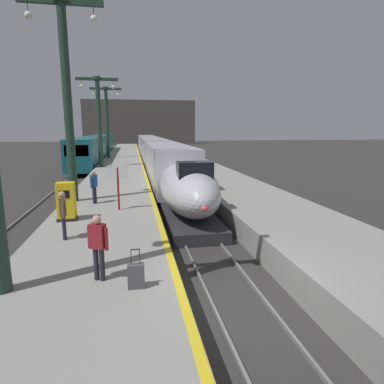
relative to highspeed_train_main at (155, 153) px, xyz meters
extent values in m
plane|color=#33302D|center=(0.00, -32.84, -1.95)|extent=(260.00, 260.00, 0.00)
cube|color=gray|center=(-4.05, -8.09, -1.43)|extent=(4.80, 110.00, 1.05)
cube|color=gray|center=(4.05, -8.09, -1.43)|extent=(4.80, 110.00, 1.05)
cube|color=yellow|center=(-1.77, -8.09, -0.90)|extent=(0.20, 107.80, 0.01)
cube|color=slate|center=(-0.75, -5.34, -1.89)|extent=(0.08, 110.00, 0.12)
cube|color=slate|center=(0.75, -5.34, -1.89)|extent=(0.08, 110.00, 0.12)
cube|color=slate|center=(-8.85, -5.34, -1.89)|extent=(0.08, 110.00, 0.12)
cube|color=slate|center=(-7.35, -5.34, -1.89)|extent=(0.08, 110.00, 0.12)
ellipsoid|color=silver|center=(0.00, -24.13, -0.12)|extent=(2.78, 8.08, 2.56)
cube|color=#28282D|center=(0.00, -24.53, -1.68)|extent=(2.46, 6.87, 0.55)
cube|color=black|center=(0.00, -25.95, 0.95)|extent=(1.59, 1.00, 0.90)
sphere|color=#F24C4C|center=(0.00, -28.09, -0.27)|extent=(0.28, 0.28, 0.28)
cube|color=silver|center=(0.00, -14.70, 0.12)|extent=(2.90, 14.00, 3.05)
cube|color=black|center=(-1.42, -14.70, 0.67)|extent=(0.04, 11.90, 0.80)
cube|color=black|center=(1.42, -14.70, 0.67)|extent=(0.04, 11.90, 0.80)
cube|color=silver|center=(0.00, -14.70, -1.15)|extent=(2.92, 13.30, 0.24)
cube|color=black|center=(0.00, -19.18, -1.67)|extent=(2.03, 2.20, 0.56)
cube|color=black|center=(0.00, -10.22, -1.67)|extent=(2.03, 2.20, 0.56)
cube|color=silver|center=(0.00, 1.90, 0.12)|extent=(2.90, 18.00, 3.05)
cube|color=black|center=(-1.42, 1.90, 0.67)|extent=(0.04, 15.84, 0.80)
cube|color=black|center=(1.42, 1.90, 0.67)|extent=(0.04, 15.84, 0.80)
cube|color=black|center=(0.00, -4.22, -1.67)|extent=(2.03, 2.20, 0.56)
cube|color=black|center=(0.00, 8.02, -1.67)|extent=(2.03, 2.20, 0.56)
cube|color=silver|center=(0.00, 20.50, 0.12)|extent=(2.90, 18.00, 3.05)
cube|color=black|center=(-1.42, 20.50, 0.67)|extent=(0.04, 15.84, 0.80)
cube|color=black|center=(1.42, 20.50, 0.67)|extent=(0.04, 15.84, 0.80)
cube|color=black|center=(0.00, 14.38, -1.67)|extent=(2.03, 2.20, 0.56)
cube|color=black|center=(0.00, 26.62, -1.67)|extent=(2.03, 2.20, 0.56)
cube|color=#145660|center=(-8.10, 1.75, 0.20)|extent=(2.85, 18.00, 3.30)
cube|color=black|center=(-8.10, -7.21, 0.80)|extent=(2.28, 0.08, 1.10)
cube|color=black|center=(-9.49, 1.75, 0.70)|extent=(0.04, 15.30, 0.90)
cube|color=black|center=(-6.71, 1.75, 0.70)|extent=(0.04, 15.30, 0.90)
cube|color=black|center=(-8.10, -4.01, -1.69)|extent=(2.00, 2.00, 0.52)
cube|color=black|center=(-8.10, 7.51, -1.69)|extent=(2.00, 2.00, 0.52)
cube|color=#145660|center=(-8.10, 20.35, 0.20)|extent=(2.85, 18.00, 3.30)
cylinder|color=#1E3828|center=(-5.90, -22.65, 4.10)|extent=(0.44, 0.44, 10.00)
cube|color=#1E3828|center=(-5.90, -22.65, 8.85)|extent=(4.00, 0.24, 0.28)
cylinder|color=#1E3828|center=(-7.40, -22.65, 8.50)|extent=(0.03, 0.03, 0.60)
sphere|color=#EFEACC|center=(-7.40, -22.65, 8.15)|extent=(0.36, 0.36, 0.36)
cylinder|color=#1E3828|center=(-4.40, -22.65, 8.50)|extent=(0.03, 0.03, 0.60)
sphere|color=#EFEACC|center=(-4.40, -22.65, 8.15)|extent=(0.36, 0.36, 0.36)
cylinder|color=#1E3828|center=(-5.90, -6.28, 3.48)|extent=(0.44, 0.44, 8.76)
cylinder|color=#1E3828|center=(-5.90, -6.28, 7.71)|extent=(0.68, 0.68, 0.30)
cube|color=#1E3828|center=(-5.90, -6.28, 7.61)|extent=(4.00, 0.24, 0.28)
cylinder|color=#1E3828|center=(-7.40, -6.28, 7.26)|extent=(0.03, 0.03, 0.60)
sphere|color=#EFEACC|center=(-7.40, -6.28, 6.91)|extent=(0.36, 0.36, 0.36)
cylinder|color=#1E3828|center=(-4.40, -6.28, 7.26)|extent=(0.03, 0.03, 0.60)
sphere|color=#EFEACC|center=(-4.40, -6.28, 6.91)|extent=(0.36, 0.36, 0.36)
cylinder|color=#1E3828|center=(-5.90, 4.69, 3.66)|extent=(0.44, 0.44, 9.12)
cylinder|color=#1E3828|center=(-5.90, 4.69, 8.07)|extent=(0.68, 0.68, 0.30)
cube|color=#1E3828|center=(-5.90, 4.69, 7.97)|extent=(4.00, 0.24, 0.28)
cylinder|color=#1E3828|center=(-7.40, 4.69, 7.62)|extent=(0.03, 0.03, 0.60)
sphere|color=#EFEACC|center=(-7.40, 4.69, 7.27)|extent=(0.36, 0.36, 0.36)
cylinder|color=#1E3828|center=(-4.40, 4.69, 7.62)|extent=(0.03, 0.03, 0.60)
sphere|color=#EFEACC|center=(-4.40, 4.69, 7.27)|extent=(0.36, 0.36, 0.36)
cylinder|color=#23232D|center=(-3.61, -32.57, -0.48)|extent=(0.13, 0.13, 0.85)
cylinder|color=#23232D|center=(-3.76, -32.49, -0.48)|extent=(0.13, 0.13, 0.85)
cube|color=maroon|center=(-3.69, -32.53, 0.26)|extent=(0.44, 0.37, 0.62)
cylinder|color=maroon|center=(-3.47, -32.64, 0.21)|extent=(0.09, 0.09, 0.58)
cylinder|color=maroon|center=(-3.90, -32.42, 0.21)|extent=(0.09, 0.09, 0.58)
sphere|color=tan|center=(-3.69, -32.53, 0.68)|extent=(0.22, 0.22, 0.22)
cylinder|color=#23232D|center=(-5.20, -28.98, -0.48)|extent=(0.13, 0.13, 0.85)
cylinder|color=#23232D|center=(-5.16, -29.15, -0.48)|extent=(0.13, 0.13, 0.85)
cube|color=brown|center=(-5.18, -29.07, 0.26)|extent=(0.30, 0.42, 0.62)
cylinder|color=brown|center=(-5.23, -28.83, 0.21)|extent=(0.09, 0.09, 0.58)
cylinder|color=brown|center=(-5.13, -29.30, 0.21)|extent=(0.09, 0.09, 0.58)
sphere|color=tan|center=(-5.18, -29.07, 0.68)|extent=(0.22, 0.22, 0.22)
cylinder|color=#23232D|center=(-4.79, -23.53, -0.48)|extent=(0.13, 0.13, 0.85)
cylinder|color=#23232D|center=(-4.73, -23.37, -0.48)|extent=(0.13, 0.13, 0.85)
cube|color=#1E478C|center=(-4.76, -23.45, 0.26)|extent=(0.34, 0.43, 0.62)
cylinder|color=#1E478C|center=(-4.84, -23.67, 0.21)|extent=(0.09, 0.09, 0.58)
cylinder|color=#1E478C|center=(-4.67, -23.23, 0.21)|extent=(0.09, 0.09, 0.58)
sphere|color=tan|center=(-4.76, -23.45, 0.68)|extent=(0.22, 0.22, 0.22)
cube|color=#4C4C51|center=(-2.79, -33.11, -0.60)|extent=(0.40, 0.22, 0.60)
cylinder|color=#262628|center=(-2.89, -33.11, -0.12)|extent=(0.02, 0.02, 0.36)
cylinder|color=#262628|center=(-2.69, -33.11, -0.12)|extent=(0.02, 0.02, 0.36)
cube|color=#262628|center=(-2.79, -33.11, 0.07)|extent=(0.22, 0.03, 0.02)
cube|color=yellow|center=(-5.55, -26.53, -0.10)|extent=(0.70, 0.56, 1.60)
cube|color=black|center=(-5.55, -26.81, 0.25)|extent=(0.40, 0.02, 0.32)
cube|color=black|center=(-5.55, -26.53, -0.84)|extent=(0.76, 0.62, 0.12)
cylinder|color=maroon|center=(-3.48, -25.06, 0.10)|extent=(0.10, 0.10, 2.00)
cube|color=white|center=(-3.48, -25.06, 0.90)|extent=(0.90, 0.06, 0.64)
cube|color=#4C4742|center=(0.00, 69.16, 5.05)|extent=(36.00, 2.00, 14.00)
camera|label=1|loc=(-2.77, -40.55, 2.86)|focal=30.66mm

